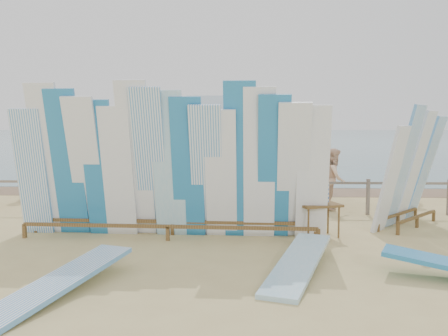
{
  "coord_description": "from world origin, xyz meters",
  "views": [
    {
      "loc": [
        0.84,
        -8.89,
        2.23
      ],
      "look_at": [
        0.41,
        2.36,
        1.22
      ],
      "focal_mm": 38.0,
      "sensor_mm": 36.0,
      "label": 1
    }
  ],
  "objects_px": {
    "stroller": "(271,190)",
    "beachgoer_extra_1": "(43,168)",
    "side_surfboard_rack": "(409,172)",
    "beachgoer_1": "(138,175)",
    "main_surfboard_rack": "(169,169)",
    "beachgoer_2": "(154,174)",
    "beachgoer_5": "(271,168)",
    "beach_chair_right": "(282,201)",
    "beach_chair_left": "(188,197)",
    "flat_board_b": "(298,272)",
    "beachgoer_8": "(334,179)",
    "beachgoer_3": "(167,173)",
    "flat_board_e": "(59,295)",
    "beachgoer_6": "(261,173)",
    "beachgoer_9": "(404,174)",
    "beachgoer_7": "(324,172)",
    "beachgoer_11": "(42,167)",
    "vendor_table": "(319,219)",
    "beachgoer_4": "(266,173)"
  },
  "relations": [
    {
      "from": "stroller",
      "to": "beachgoer_extra_1",
      "type": "relative_size",
      "value": 0.63
    },
    {
      "from": "side_surfboard_rack",
      "to": "beachgoer_1",
      "type": "xyz_separation_m",
      "value": [
        -6.72,
        2.99,
        -0.39
      ]
    },
    {
      "from": "stroller",
      "to": "main_surfboard_rack",
      "type": "bearing_deg",
      "value": -137.09
    },
    {
      "from": "beachgoer_2",
      "to": "beachgoer_5",
      "type": "height_order",
      "value": "beachgoer_5"
    },
    {
      "from": "beach_chair_right",
      "to": "beach_chair_left",
      "type": "bearing_deg",
      "value": 179.48
    },
    {
      "from": "flat_board_b",
      "to": "beachgoer_extra_1",
      "type": "distance_m",
      "value": 10.35
    },
    {
      "from": "beachgoer_8",
      "to": "beach_chair_right",
      "type": "bearing_deg",
      "value": 108.02
    },
    {
      "from": "beachgoer_3",
      "to": "beachgoer_5",
      "type": "relative_size",
      "value": 0.94
    },
    {
      "from": "side_surfboard_rack",
      "to": "flat_board_b",
      "type": "xyz_separation_m",
      "value": [
        -2.83,
        -3.43,
        -1.21
      ]
    },
    {
      "from": "flat_board_e",
      "to": "beachgoer_6",
      "type": "xyz_separation_m",
      "value": [
        2.99,
        8.39,
        0.8
      ]
    },
    {
      "from": "stroller",
      "to": "beachgoer_2",
      "type": "distance_m",
      "value": 3.53
    },
    {
      "from": "flat_board_b",
      "to": "stroller",
      "type": "xyz_separation_m",
      "value": [
        -0.07,
        5.92,
        0.46
      ]
    },
    {
      "from": "stroller",
      "to": "flat_board_b",
      "type": "bearing_deg",
      "value": -105.69
    },
    {
      "from": "main_surfboard_rack",
      "to": "beachgoer_9",
      "type": "relative_size",
      "value": 3.87
    },
    {
      "from": "beachgoer_extra_1",
      "to": "beachgoer_3",
      "type": "distance_m",
      "value": 4.07
    },
    {
      "from": "main_surfboard_rack",
      "to": "beachgoer_2",
      "type": "distance_m",
      "value": 4.81
    },
    {
      "from": "flat_board_b",
      "to": "beachgoer_7",
      "type": "distance_m",
      "value": 6.72
    },
    {
      "from": "beachgoer_8",
      "to": "beachgoer_2",
      "type": "xyz_separation_m",
      "value": [
        -5.06,
        1.22,
        -0.03
      ]
    },
    {
      "from": "flat_board_e",
      "to": "flat_board_b",
      "type": "bearing_deg",
      "value": 37.78
    },
    {
      "from": "main_surfboard_rack",
      "to": "beachgoer_6",
      "type": "bearing_deg",
      "value": 70.95
    },
    {
      "from": "main_surfboard_rack",
      "to": "beachgoer_11",
      "type": "relative_size",
      "value": 3.39
    },
    {
      "from": "beach_chair_left",
      "to": "beachgoer_9",
      "type": "xyz_separation_m",
      "value": [
        6.26,
        1.09,
        0.56
      ]
    },
    {
      "from": "beachgoer_5",
      "to": "main_surfboard_rack",
      "type": "bearing_deg",
      "value": -4.12
    },
    {
      "from": "vendor_table",
      "to": "beach_chair_right",
      "type": "xyz_separation_m",
      "value": [
        -0.47,
        3.1,
        -0.12
      ]
    },
    {
      "from": "side_surfboard_rack",
      "to": "beachgoer_4",
      "type": "height_order",
      "value": "side_surfboard_rack"
    },
    {
      "from": "flat_board_e",
      "to": "beachgoer_4",
      "type": "xyz_separation_m",
      "value": [
        3.1,
        7.39,
        0.9
      ]
    },
    {
      "from": "flat_board_b",
      "to": "flat_board_e",
      "type": "bearing_deg",
      "value": -142.67
    },
    {
      "from": "beach_chair_right",
      "to": "beachgoer_3",
      "type": "height_order",
      "value": "beachgoer_3"
    },
    {
      "from": "beachgoer_7",
      "to": "beachgoer_4",
      "type": "distance_m",
      "value": 1.67
    },
    {
      "from": "beachgoer_7",
      "to": "beachgoer_extra_1",
      "type": "relative_size",
      "value": 1.01
    },
    {
      "from": "main_surfboard_rack",
      "to": "flat_board_e",
      "type": "relative_size",
      "value": 2.31
    },
    {
      "from": "flat_board_e",
      "to": "beachgoer_2",
      "type": "relative_size",
      "value": 1.71
    },
    {
      "from": "beach_chair_left",
      "to": "beachgoer_6",
      "type": "relative_size",
      "value": 0.54
    },
    {
      "from": "beachgoer_4",
      "to": "beachgoer_9",
      "type": "bearing_deg",
      "value": 80.53
    },
    {
      "from": "flat_board_e",
      "to": "beachgoer_extra_1",
      "type": "relative_size",
      "value": 1.48
    },
    {
      "from": "vendor_table",
      "to": "beachgoer_7",
      "type": "bearing_deg",
      "value": 59.78
    },
    {
      "from": "beachgoer_1",
      "to": "flat_board_e",
      "type": "bearing_deg",
      "value": -60.12
    },
    {
      "from": "flat_board_e",
      "to": "beachgoer_extra_1",
      "type": "height_order",
      "value": "beachgoer_extra_1"
    },
    {
      "from": "beach_chair_left",
      "to": "beachgoer_2",
      "type": "xyz_separation_m",
      "value": [
        -1.13,
        0.93,
        0.54
      ]
    },
    {
      "from": "beachgoer_11",
      "to": "beach_chair_right",
      "type": "bearing_deg",
      "value": 67.99
    },
    {
      "from": "flat_board_b",
      "to": "stroller",
      "type": "relative_size",
      "value": 2.33
    },
    {
      "from": "beach_chair_left",
      "to": "main_surfboard_rack",
      "type": "bearing_deg",
      "value": -101.86
    },
    {
      "from": "beachgoer_9",
      "to": "beachgoer_5",
      "type": "distance_m",
      "value": 3.93
    },
    {
      "from": "main_surfboard_rack",
      "to": "beachgoer_7",
      "type": "bearing_deg",
      "value": 51.41
    },
    {
      "from": "flat_board_b",
      "to": "beachgoer_9",
      "type": "height_order",
      "value": "beachgoer_9"
    },
    {
      "from": "beachgoer_extra_1",
      "to": "beach_chair_right",
      "type": "bearing_deg",
      "value": 20.46
    },
    {
      "from": "main_surfboard_rack",
      "to": "beachgoer_11",
      "type": "height_order",
      "value": "main_surfboard_rack"
    },
    {
      "from": "beachgoer_9",
      "to": "beachgoer_7",
      "type": "bearing_deg",
      "value": -17.33
    },
    {
      "from": "beachgoer_8",
      "to": "beachgoer_4",
      "type": "xyz_separation_m",
      "value": [
        -1.77,
        0.74,
        0.08
      ]
    },
    {
      "from": "beachgoer_9",
      "to": "beach_chair_left",
      "type": "bearing_deg",
      "value": -17.58
    }
  ]
}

